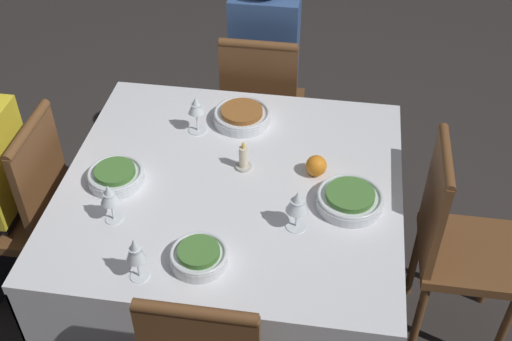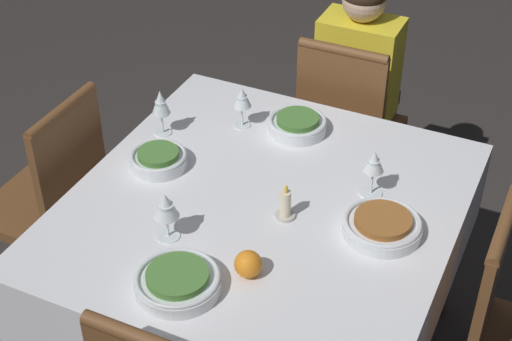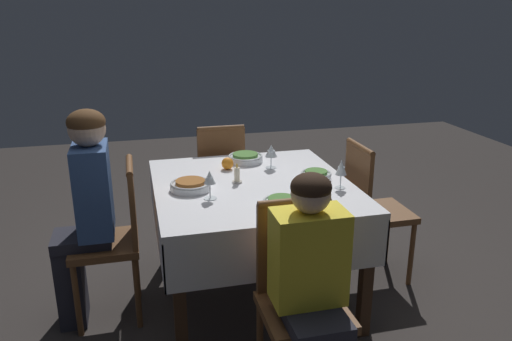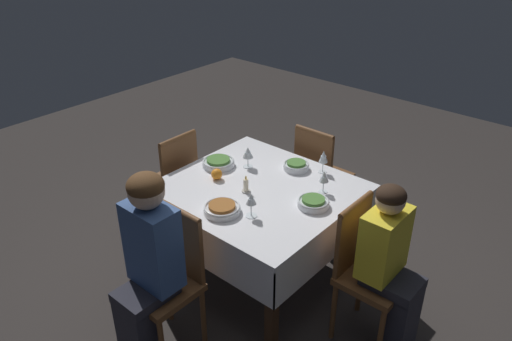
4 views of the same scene
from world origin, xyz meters
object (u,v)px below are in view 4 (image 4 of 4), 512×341
at_px(chair_north, 170,275).
at_px(bowl_east, 218,162).
at_px(bowl_west, 313,202).
at_px(person_adult_denim, 147,263).
at_px(wine_glass_west, 324,177).
at_px(wine_glass_north, 251,200).
at_px(chair_south, 319,173).
at_px(person_child_yellow, 391,266).
at_px(bowl_north, 222,208).
at_px(dining_table, 258,200).
at_px(chair_east, 172,181).
at_px(candle_centerpiece, 246,186).
at_px(bowl_south, 296,165).
at_px(chair_west, 365,266).
at_px(wine_glass_south, 323,157).
at_px(wine_glass_east, 248,153).
at_px(orange_fruit, 217,174).

distance_m(chair_north, bowl_east, 0.96).
distance_m(chair_north, bowl_west, 0.96).
xyz_separation_m(person_adult_denim, wine_glass_west, (-0.34, -1.16, 0.16)).
bearing_deg(wine_glass_north, chair_south, -78.61).
xyz_separation_m(person_child_yellow, wine_glass_north, (0.78, 0.29, 0.25)).
height_order(chair_north, person_child_yellow, person_child_yellow).
relative_size(bowl_north, bowl_west, 1.15).
xyz_separation_m(chair_north, wine_glass_west, (-0.34, -1.02, 0.33)).
height_order(dining_table, wine_glass_west, wine_glass_west).
relative_size(chair_east, candle_centerpiece, 7.82).
bearing_deg(bowl_south, chair_north, 88.70).
height_order(chair_west, wine_glass_south, chair_west).
bearing_deg(wine_glass_east, wine_glass_west, -174.44).
height_order(wine_glass_west, bowl_east, wine_glass_west).
bearing_deg(wine_glass_west, wine_glass_south, -55.30).
height_order(person_child_yellow, wine_glass_north, person_child_yellow).
bearing_deg(person_child_yellow, bowl_east, 88.48).
bearing_deg(chair_east, chair_north, 48.47).
xyz_separation_m(person_adult_denim, wine_glass_east, (0.25, -1.10, 0.15)).
xyz_separation_m(bowl_west, candle_centerpiece, (0.43, 0.14, 0.01)).
bearing_deg(wine_glass_north, dining_table, -56.43).
bearing_deg(wine_glass_east, bowl_north, 116.53).
bearing_deg(chair_east, bowl_west, 95.11).
xyz_separation_m(chair_south, bowl_east, (0.38, 0.73, 0.25)).
xyz_separation_m(dining_table, candle_centerpiece, (0.03, 0.08, 0.13)).
height_order(chair_east, bowl_west, chair_east).
height_order(person_child_yellow, bowl_east, person_child_yellow).
bearing_deg(orange_fruit, bowl_south, -124.60).
bearing_deg(wine_glass_north, wine_glass_south, -91.24).
bearing_deg(bowl_east, wine_glass_west, -166.34).
relative_size(wine_glass_east, bowl_south, 0.84).
bearing_deg(wine_glass_west, person_child_yellow, 160.22).
height_order(dining_table, candle_centerpiece, candle_centerpiece).
height_order(chair_west, wine_glass_east, chair_west).
distance_m(wine_glass_west, orange_fruit, 0.72).
bearing_deg(bowl_south, bowl_west, 139.05).
distance_m(person_child_yellow, bowl_west, 0.59).
bearing_deg(person_child_yellow, person_adult_denim, 134.32).
xyz_separation_m(chair_south, candle_centerpiece, (-0.00, 0.86, 0.26)).
height_order(chair_north, wine_glass_south, chair_north).
xyz_separation_m(bowl_north, orange_fruit, (0.31, -0.27, 0.01)).
bearing_deg(chair_south, bowl_west, 120.77).
bearing_deg(orange_fruit, bowl_north, 139.14).
bearing_deg(wine_glass_south, chair_east, 26.77).
bearing_deg(chair_south, bowl_south, 98.89).
height_order(person_child_yellow, bowl_south, person_child_yellow).
height_order(chair_south, wine_glass_east, chair_south).
relative_size(bowl_south, wine_glass_south, 1.09).
distance_m(dining_table, wine_glass_west, 0.47).
height_order(chair_north, wine_glass_north, chair_north).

